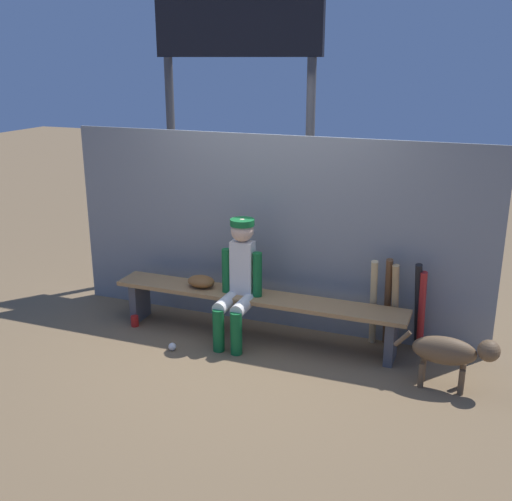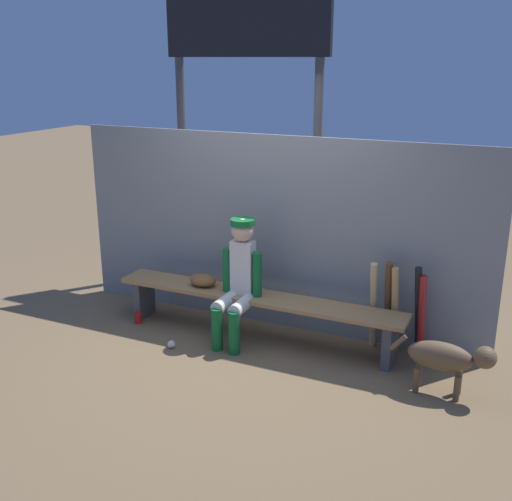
{
  "view_description": "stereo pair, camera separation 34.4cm",
  "coord_description": "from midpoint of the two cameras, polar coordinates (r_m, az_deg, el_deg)",
  "views": [
    {
      "loc": [
        1.98,
        -5.11,
        2.64
      ],
      "look_at": [
        0.0,
        0.0,
        0.91
      ],
      "focal_mm": 42.84,
      "sensor_mm": 36.0,
      "label": 1
    },
    {
      "loc": [
        2.3,
        -4.98,
        2.64
      ],
      "look_at": [
        0.0,
        0.0,
        0.91
      ],
      "focal_mm": 42.84,
      "sensor_mm": 36.0,
      "label": 2
    }
  ],
  "objects": [
    {
      "name": "dog",
      "position": [
        5.26,
        15.99,
        -9.14
      ],
      "size": [
        0.84,
        0.2,
        0.49
      ],
      "color": "brown",
      "rests_on": "ground_plane"
    },
    {
      "name": "cup_on_ground",
      "position": [
        6.47,
        -12.76,
        -6.46
      ],
      "size": [
        0.08,
        0.08,
        0.11
      ],
      "primitive_type": "cylinder",
      "color": "red",
      "rests_on": "ground_plane"
    },
    {
      "name": "player_seated",
      "position": [
        5.79,
        -3.37,
        -2.58
      ],
      "size": [
        0.41,
        0.55,
        1.2
      ],
      "color": "silver",
      "rests_on": "ground_plane"
    },
    {
      "name": "baseball",
      "position": [
        5.9,
        -9.51,
        -8.87
      ],
      "size": [
        0.07,
        0.07,
        0.07
      ],
      "primitive_type": "sphere",
      "color": "white",
      "rests_on": "ground_plane"
    },
    {
      "name": "bat_aluminum_red",
      "position": [
        5.77,
        13.56,
        -5.65
      ],
      "size": [
        0.07,
        0.2,
        0.83
      ],
      "primitive_type": "cylinder",
      "rotation": [
        0.16,
        0.0,
        -0.03
      ],
      "color": "#B22323",
      "rests_on": "ground_plane"
    },
    {
      "name": "baseball_glove",
      "position": [
        6.11,
        -6.76,
        -2.9
      ],
      "size": [
        0.28,
        0.2,
        0.12
      ],
      "primitive_type": "ellipsoid",
      "color": "brown",
      "rests_on": "dugout_bench"
    },
    {
      "name": "chainlink_fence",
      "position": [
        6.08,
        -0.25,
        1.65
      ],
      "size": [
        4.33,
        0.03,
        1.95
      ],
      "primitive_type": "cube",
      "color": "gray",
      "rests_on": "ground_plane"
    },
    {
      "name": "bat_aluminum_black",
      "position": [
        5.78,
        13.26,
        -5.2
      ],
      "size": [
        0.1,
        0.27,
        0.9
      ],
      "primitive_type": "cylinder",
      "rotation": [
        0.22,
        0.0,
        -0.15
      ],
      "color": "black",
      "rests_on": "ground_plane"
    },
    {
      "name": "bat_wood_dark",
      "position": [
        5.83,
        10.54,
        -4.77
      ],
      "size": [
        0.08,
        0.25,
        0.91
      ],
      "primitive_type": "cylinder",
      "rotation": [
        0.21,
        0.0,
        0.08
      ],
      "color": "brown",
      "rests_on": "ground_plane"
    },
    {
      "name": "dugout_bench",
      "position": [
        5.93,
        -1.67,
        -5.0
      ],
      "size": [
        2.92,
        0.36,
        0.46
      ],
      "color": "#AD7F4C",
      "rests_on": "ground_plane"
    },
    {
      "name": "bat_wood_natural",
      "position": [
        5.82,
        9.24,
        -4.86
      ],
      "size": [
        0.08,
        0.25,
        0.89
      ],
      "primitive_type": "cylinder",
      "rotation": [
        0.21,
        0.0,
        0.06
      ],
      "color": "tan",
      "rests_on": "ground_plane"
    },
    {
      "name": "scoreboard",
      "position": [
        7.05,
        -2.83,
        17.66
      ],
      "size": [
        2.24,
        0.27,
        3.77
      ],
      "color": "#3F3F42",
      "rests_on": "ground_plane"
    },
    {
      "name": "bat_wood_tan",
      "position": [
        5.79,
        11.21,
        -5.2
      ],
      "size": [
        0.09,
        0.22,
        0.87
      ],
      "primitive_type": "cylinder",
      "rotation": [
        0.17,
        0.0,
        -0.14
      ],
      "color": "tan",
      "rests_on": "ground_plane"
    },
    {
      "name": "cup_on_bench",
      "position": [
        6.0,
        -3.09,
        -3.24
      ],
      "size": [
        0.08,
        0.08,
        0.11
      ],
      "primitive_type": "cylinder",
      "color": "silver",
      "rests_on": "dugout_bench"
    },
    {
      "name": "ground_plane",
      "position": [
        6.08,
        -1.64,
        -8.17
      ],
      "size": [
        30.0,
        30.0,
        0.0
      ],
      "primitive_type": "plane",
      "color": "brown"
    }
  ]
}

